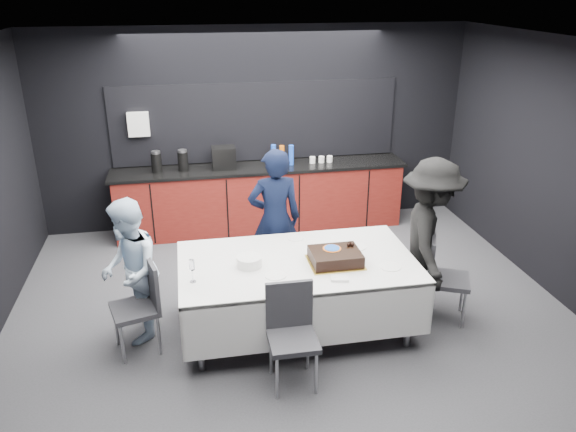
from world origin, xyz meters
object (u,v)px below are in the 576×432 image
(cake_assembly, at_px, (335,257))
(chair_left, at_px, (142,300))
(person_center, at_px, (275,220))
(party_table, at_px, (297,273))
(chair_near, at_px, (291,327))
(person_left, at_px, (130,272))
(plate_stack, at_px, (249,261))
(chair_right, at_px, (441,272))
(champagne_flute, at_px, (192,266))
(person_right, at_px, (429,238))

(cake_assembly, relative_size, chair_left, 0.56)
(cake_assembly, height_order, person_center, person_center)
(party_table, height_order, chair_near, chair_near)
(cake_assembly, bearing_deg, party_table, 161.82)
(party_table, relative_size, chair_left, 2.51)
(person_left, bearing_deg, plate_stack, 76.57)
(chair_right, bearing_deg, person_center, 147.72)
(champagne_flute, bearing_deg, chair_near, -32.92)
(chair_right, height_order, person_right, person_right)
(champagne_flute, xyz_separation_m, person_center, (0.95, 1.17, -0.11))
(cake_assembly, bearing_deg, chair_near, -131.00)
(chair_left, bearing_deg, person_right, 2.99)
(person_center, bearing_deg, chair_left, 33.12)
(chair_near, relative_size, person_center, 0.56)
(champagne_flute, distance_m, chair_left, 0.66)
(plate_stack, bearing_deg, person_right, 3.78)
(chair_left, xyz_separation_m, person_left, (-0.11, 0.22, 0.19))
(chair_right, distance_m, chair_near, 1.86)
(champagne_flute, relative_size, person_left, 0.15)
(champagne_flute, xyz_separation_m, chair_near, (0.82, -0.53, -0.40))
(chair_right, bearing_deg, party_table, 177.55)
(person_left, xyz_separation_m, person_right, (3.04, -0.07, 0.12))
(person_right, bearing_deg, chair_near, 134.94)
(champagne_flute, bearing_deg, party_table, 12.85)
(person_center, height_order, person_left, person_center)
(plate_stack, relative_size, chair_left, 0.26)
(champagne_flute, bearing_deg, chair_left, 159.61)
(chair_left, bearing_deg, champagne_flute, -20.39)
(cake_assembly, distance_m, chair_right, 1.20)
(cake_assembly, relative_size, chair_right, 0.56)
(chair_near, xyz_separation_m, person_right, (1.63, 0.86, 0.32))
(champagne_flute, distance_m, person_center, 1.51)
(person_center, xyz_separation_m, person_left, (-1.55, -0.77, -0.10))
(party_table, bearing_deg, champagne_flute, -167.15)
(champagne_flute, xyz_separation_m, person_right, (2.45, 0.33, -0.08))
(cake_assembly, relative_size, chair_near, 0.56)
(plate_stack, bearing_deg, chair_right, -1.12)
(party_table, height_order, person_left, person_left)
(chair_left, relative_size, chair_right, 1.00)
(chair_near, height_order, person_right, person_right)
(plate_stack, bearing_deg, party_table, 3.07)
(party_table, height_order, cake_assembly, cake_assembly)
(champagne_flute, height_order, chair_left, champagne_flute)
(chair_near, bearing_deg, party_table, 74.65)
(chair_near, relative_size, person_right, 0.54)
(plate_stack, relative_size, chair_near, 0.26)
(plate_stack, height_order, champagne_flute, champagne_flute)
(person_center, distance_m, person_left, 1.73)
(champagne_flute, xyz_separation_m, chair_left, (-0.49, 0.18, -0.40))
(chair_left, relative_size, person_left, 0.63)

